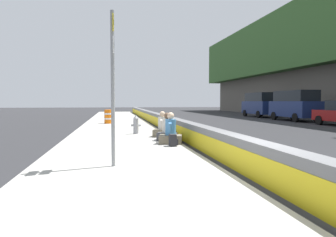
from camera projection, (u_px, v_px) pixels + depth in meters
The scene contains 12 objects.
ground_plane at pixel (256, 182), 6.44m from camera, with size 160.00×160.00×0.00m, color #2B2B2D.
sidewalk_strip at pixel (127, 184), 5.98m from camera, with size 80.00×4.40×0.14m, color #A8A59E.
jersey_barrier at pixel (256, 161), 6.42m from camera, with size 76.00×0.45×0.85m.
route_sign_post at pixel (113, 77), 7.21m from camera, with size 0.44×0.09×3.60m.
fire_hydrant at pixel (136, 124), 14.55m from camera, with size 0.26×0.46×0.88m.
seated_person_foreground at pixel (171, 134), 11.25m from camera, with size 0.86×0.94×1.12m.
seated_person_middle at pixel (167, 132), 12.16m from camera, with size 0.83×0.91×1.08m.
seated_person_rear at pixel (162, 129), 13.43m from camera, with size 0.85×0.93×1.09m.
backpack at pixel (173, 140), 10.57m from camera, with size 0.32×0.28×0.40m.
construction_barrel at pixel (108, 117), 21.29m from camera, with size 0.54×0.54×0.95m.
parked_car_fourth at pixel (295, 105), 26.31m from camera, with size 5.12×2.15×2.56m.
parked_car_midline at pixel (260, 104), 32.67m from camera, with size 5.11×2.13×2.56m.
Camera 1 is at (-5.95, 2.90, 1.66)m, focal length 33.37 mm.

